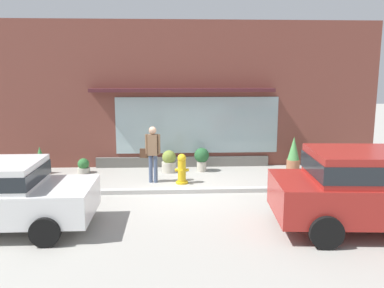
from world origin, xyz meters
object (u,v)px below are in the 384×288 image
at_px(parked_car_red, 374,186).
at_px(potted_plant_corner_tall, 169,162).
at_px(potted_plant_doorstep, 40,161).
at_px(potted_plant_trailing_edge, 84,166).
at_px(potted_plant_window_left, 202,158).
at_px(fire_hydrant, 182,169).
at_px(potted_plant_by_entrance, 317,160).
at_px(potted_plant_low_front, 293,154).
at_px(pedestrian_with_handbag, 152,150).

bearing_deg(parked_car_red, potted_plant_corner_tall, 133.61).
bearing_deg(potted_plant_doorstep, potted_plant_trailing_edge, 1.35).
relative_size(parked_car_red, potted_plant_window_left, 5.52).
relative_size(fire_hydrant, potted_plant_window_left, 1.13).
distance_m(potted_plant_by_entrance, potted_plant_low_front, 0.96).
bearing_deg(pedestrian_with_handbag, potted_plant_window_left, -130.30).
bearing_deg(potted_plant_trailing_edge, potted_plant_window_left, 0.31).
bearing_deg(fire_hydrant, parked_car_red, -44.31).
bearing_deg(potted_plant_trailing_edge, fire_hydrant, -23.96).
bearing_deg(pedestrian_with_handbag, potted_plant_low_front, -154.50).
bearing_deg(parked_car_red, potted_plant_window_left, 125.48).
distance_m(parked_car_red, potted_plant_low_front, 5.34).
bearing_deg(potted_plant_window_left, pedestrian_with_handbag, -141.10).
height_order(fire_hydrant, potted_plant_window_left, fire_hydrant).
xyz_separation_m(pedestrian_with_handbag, potted_plant_window_left, (1.62, 1.31, -0.54)).
xyz_separation_m(fire_hydrant, pedestrian_with_handbag, (-0.90, 0.17, 0.56)).
xyz_separation_m(parked_car_red, potted_plant_low_front, (-0.11, 5.32, -0.42)).
xyz_separation_m(potted_plant_by_entrance, potted_plant_window_left, (-4.08, -0.13, 0.14)).
bearing_deg(potted_plant_corner_tall, potted_plant_window_left, 2.34).
distance_m(potted_plant_corner_tall, potted_plant_trailing_edge, 2.89).
bearing_deg(fire_hydrant, potted_plant_trailing_edge, 156.04).
relative_size(fire_hydrant, potted_plant_corner_tall, 1.23).
height_order(pedestrian_with_handbag, potted_plant_window_left, pedestrian_with_handbag).
relative_size(potted_plant_trailing_edge, potted_plant_low_front, 0.42).
distance_m(potted_plant_trailing_edge, potted_plant_by_entrance, 8.08).
height_order(fire_hydrant, potted_plant_trailing_edge, fire_hydrant).
bearing_deg(parked_car_red, potted_plant_by_entrance, 85.79).
bearing_deg(parked_car_red, potted_plant_trailing_edge, 147.78).
xyz_separation_m(potted_plant_trailing_edge, potted_plant_by_entrance, (8.08, 0.15, 0.10)).
relative_size(fire_hydrant, potted_plant_doorstep, 1.00).
bearing_deg(potted_plant_by_entrance, potted_plant_low_front, -168.82).
xyz_separation_m(fire_hydrant, parked_car_red, (3.99, -3.90, 0.53)).
relative_size(potted_plant_trailing_edge, potted_plant_by_entrance, 0.82).
height_order(potted_plant_by_entrance, potted_plant_window_left, potted_plant_window_left).
relative_size(potted_plant_corner_tall, potted_plant_window_left, 0.92).
height_order(parked_car_red, potted_plant_window_left, parked_car_red).
relative_size(potted_plant_doorstep, potted_plant_low_front, 0.78).
xyz_separation_m(pedestrian_with_handbag, potted_plant_low_front, (4.78, 1.25, -0.45)).
distance_m(potted_plant_corner_tall, potted_plant_by_entrance, 5.20).
distance_m(potted_plant_by_entrance, potted_plant_window_left, 4.08).
height_order(potted_plant_doorstep, potted_plant_low_front, potted_plant_low_front).
distance_m(fire_hydrant, parked_car_red, 5.60).
xyz_separation_m(pedestrian_with_handbag, potted_plant_corner_tall, (0.50, 1.26, -0.65)).
distance_m(fire_hydrant, potted_plant_low_front, 4.14).
height_order(fire_hydrant, potted_plant_doorstep, potted_plant_doorstep).
height_order(potted_plant_doorstep, potted_plant_window_left, potted_plant_doorstep).
bearing_deg(potted_plant_corner_tall, potted_plant_low_front, -0.07).
relative_size(fire_hydrant, potted_plant_trailing_edge, 1.83).
xyz_separation_m(potted_plant_corner_tall, potted_plant_low_front, (4.28, -0.01, 0.20)).
bearing_deg(fire_hydrant, pedestrian_with_handbag, 169.12).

